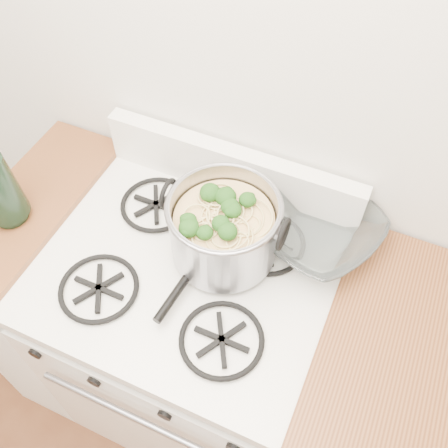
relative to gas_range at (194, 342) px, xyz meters
The scene contains 5 objects.
gas_range is the anchor object (origin of this frame).
counter_left 0.51m from the gas_range, behind, with size 0.25×0.65×0.92m.
stock_pot 0.59m from the gas_range, 49.01° to the left, with size 0.31×0.28×0.19m.
spatula 0.51m from the gas_range, 64.97° to the left, with size 0.29×0.31×0.02m, color black, non-canonical shape.
glass_bowl 0.62m from the gas_range, 37.97° to the left, with size 0.13×0.13×0.03m, color white.
Camera 1 is at (0.38, 0.67, 2.01)m, focal length 40.00 mm.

